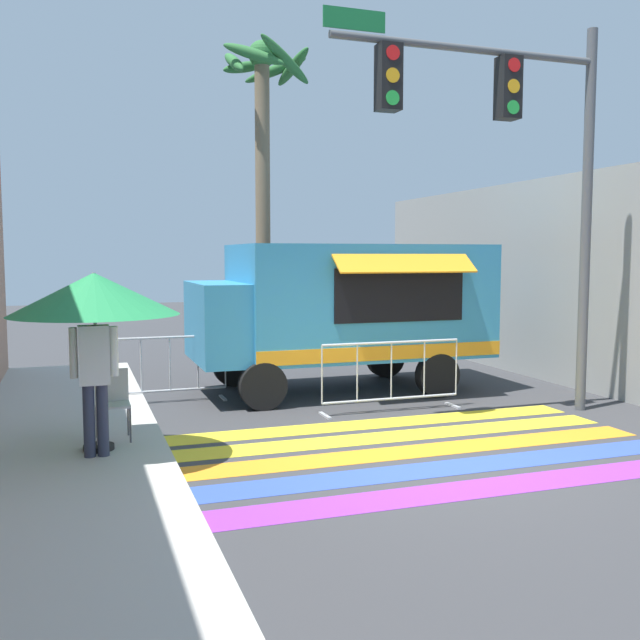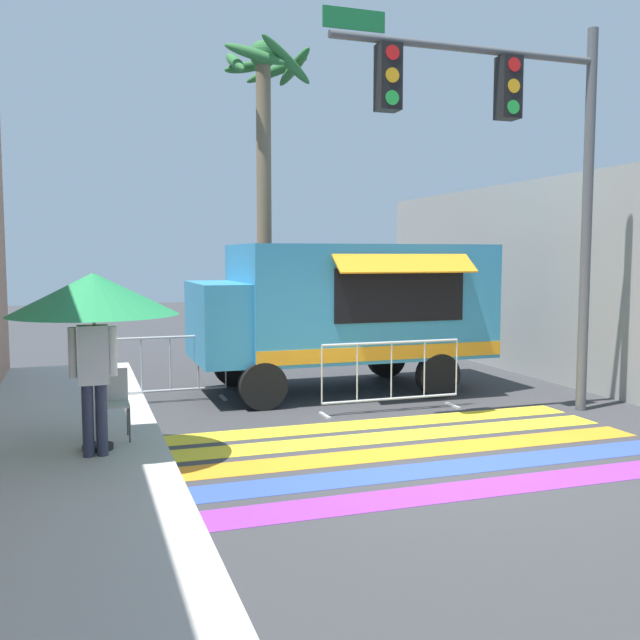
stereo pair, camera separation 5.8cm
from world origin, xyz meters
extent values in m
plane|color=#38383A|center=(0.00, 0.00, 0.00)|extent=(60.00, 60.00, 0.00)
cube|color=gray|center=(4.76, 3.00, 1.99)|extent=(0.20, 16.00, 3.98)
cube|color=purple|center=(0.00, -1.26, 0.00)|extent=(6.40, 0.56, 0.01)
cube|color=#334FB2|center=(0.00, -0.50, 0.00)|extent=(6.40, 0.56, 0.01)
cube|color=orange|center=(0.00, 0.26, 0.00)|extent=(6.40, 0.56, 0.01)
cube|color=yellow|center=(0.00, 1.02, 0.00)|extent=(6.40, 0.56, 0.01)
cube|color=yellow|center=(0.00, 1.78, 0.00)|extent=(6.40, 0.56, 0.01)
cube|color=#338CBF|center=(0.84, 4.35, 1.66)|extent=(4.44, 2.39, 2.00)
cube|color=#338CBF|center=(-1.38, 4.35, 1.33)|extent=(1.57, 2.20, 1.35)
cube|color=#1E232D|center=(-2.12, 4.35, 1.67)|extent=(0.06, 1.91, 0.51)
cube|color=black|center=(1.10, 3.14, 1.81)|extent=(2.35, 0.03, 0.90)
cube|color=orange|center=(1.10, 2.93, 2.34)|extent=(2.45, 0.43, 0.31)
cube|color=orange|center=(0.84, 3.15, 0.83)|extent=(4.44, 0.01, 0.24)
cylinder|color=black|center=(-1.25, 3.25, 0.39)|extent=(0.77, 0.22, 0.77)
cylinder|color=black|center=(-1.25, 5.45, 0.39)|extent=(0.77, 0.22, 0.77)
cylinder|color=black|center=(1.88, 3.25, 0.39)|extent=(0.77, 0.22, 0.77)
cylinder|color=black|center=(1.88, 5.45, 0.39)|extent=(0.77, 0.22, 0.77)
cylinder|color=#515456|center=(3.56, 1.59, 2.96)|extent=(0.16, 0.16, 5.92)
cylinder|color=#515456|center=(1.42, 1.59, 5.42)|extent=(4.28, 0.11, 0.11)
cube|color=black|center=(2.06, 1.56, 4.91)|extent=(0.32, 0.28, 0.90)
cylinder|color=red|center=(2.06, 1.42, 5.21)|extent=(0.20, 0.02, 0.20)
cylinder|color=#F2A519|center=(2.06, 1.42, 4.91)|extent=(0.20, 0.02, 0.20)
cylinder|color=green|center=(2.06, 1.42, 4.61)|extent=(0.20, 0.02, 0.20)
cube|color=black|center=(0.13, 1.56, 4.91)|extent=(0.32, 0.28, 0.90)
cylinder|color=red|center=(0.13, 1.42, 5.21)|extent=(0.20, 0.02, 0.20)
cylinder|color=#F2A519|center=(0.13, 1.42, 4.91)|extent=(0.20, 0.02, 0.20)
cylinder|color=green|center=(0.13, 1.42, 4.61)|extent=(0.20, 0.02, 0.20)
cube|color=#197238|center=(-0.37, 1.57, 5.64)|extent=(0.90, 0.02, 0.28)
cylinder|color=black|center=(-3.84, 1.01, 0.20)|extent=(0.36, 0.36, 0.06)
cylinder|color=#B2B2B7|center=(-3.84, 1.01, 1.22)|extent=(0.04, 0.04, 2.10)
cone|color=#268C4C|center=(-3.84, 1.01, 2.02)|extent=(1.96, 1.96, 0.49)
cylinder|color=#4C4C51|center=(-3.84, 1.21, 0.38)|extent=(0.02, 0.02, 0.43)
cylinder|color=#4C4C51|center=(-3.45, 1.21, 0.38)|extent=(0.02, 0.02, 0.43)
cylinder|color=#4C4C51|center=(-3.84, 1.60, 0.38)|extent=(0.02, 0.02, 0.43)
cylinder|color=#4C4C51|center=(-3.45, 1.60, 0.38)|extent=(0.02, 0.02, 0.43)
cube|color=beige|center=(-3.65, 1.41, 0.62)|extent=(0.41, 0.41, 0.03)
cube|color=beige|center=(-3.65, 1.60, 0.84)|extent=(0.41, 0.03, 0.41)
cylinder|color=#2D3347|center=(-3.94, 0.73, 0.59)|extent=(0.13, 0.13, 0.84)
cylinder|color=#2D3347|center=(-3.79, 0.73, 0.59)|extent=(0.13, 0.13, 0.84)
cube|color=silver|center=(-3.87, 0.73, 1.34)|extent=(0.34, 0.20, 0.68)
cylinder|color=silver|center=(-4.09, 0.73, 1.38)|extent=(0.09, 0.09, 0.57)
cylinder|color=silver|center=(-3.65, 0.73, 1.38)|extent=(0.09, 0.09, 0.57)
sphere|color=brown|center=(-3.87, 0.73, 1.83)|extent=(0.23, 0.23, 0.23)
cylinder|color=#B7BABF|center=(0.64, 2.47, 1.10)|extent=(2.32, 0.04, 0.04)
cylinder|color=#B7BABF|center=(0.64, 2.47, 0.20)|extent=(2.32, 0.04, 0.04)
cylinder|color=#B7BABF|center=(-0.52, 2.47, 0.65)|extent=(0.02, 0.02, 0.90)
cylinder|color=#B7BABF|center=(0.06, 2.47, 0.65)|extent=(0.02, 0.02, 0.90)
cylinder|color=#B7BABF|center=(0.64, 2.47, 0.65)|extent=(0.02, 0.02, 0.90)
cylinder|color=#B7BABF|center=(1.22, 2.47, 0.65)|extent=(0.02, 0.02, 0.90)
cylinder|color=#B7BABF|center=(1.80, 2.47, 0.65)|extent=(0.02, 0.02, 0.90)
cube|color=#B7BABF|center=(-0.47, 2.47, 0.01)|extent=(0.06, 0.44, 0.03)
cube|color=#B7BABF|center=(1.75, 2.47, 0.01)|extent=(0.06, 0.44, 0.03)
cylinder|color=#B7BABF|center=(-2.58, 4.33, 1.10)|extent=(1.88, 0.04, 0.04)
cylinder|color=#B7BABF|center=(-2.58, 4.33, 0.20)|extent=(1.88, 0.04, 0.04)
cylinder|color=#B7BABF|center=(-3.52, 4.33, 0.65)|extent=(0.02, 0.02, 0.90)
cylinder|color=#B7BABF|center=(-3.05, 4.33, 0.65)|extent=(0.02, 0.02, 0.90)
cylinder|color=#B7BABF|center=(-2.58, 4.33, 0.65)|extent=(0.02, 0.02, 0.90)
cylinder|color=#B7BABF|center=(-2.11, 4.33, 0.65)|extent=(0.02, 0.02, 0.90)
cylinder|color=#B7BABF|center=(-1.64, 4.33, 0.65)|extent=(0.02, 0.02, 0.90)
cube|color=#B7BABF|center=(-3.47, 4.33, 0.01)|extent=(0.06, 0.44, 0.03)
cube|color=#B7BABF|center=(-1.69, 4.33, 0.01)|extent=(0.06, 0.44, 0.03)
cylinder|color=#7A664C|center=(0.03, 8.14, 3.38)|extent=(0.33, 0.33, 6.77)
sphere|color=#2D6B33|center=(0.03, 8.14, 6.92)|extent=(0.60, 0.60, 0.60)
ellipsoid|color=#2D6B33|center=(0.79, 8.27, 6.73)|extent=(0.50, 1.56, 0.73)
ellipsoid|color=#2D6B33|center=(0.51, 8.76, 6.76)|extent=(1.41, 1.15, 0.65)
ellipsoid|color=#2D6B33|center=(-0.22, 8.71, 6.75)|extent=(1.26, 0.74, 0.57)
ellipsoid|color=#2D6B33|center=(-0.61, 8.08, 6.68)|extent=(0.35, 1.27, 0.80)
ellipsoid|color=#2D6B33|center=(-0.31, 7.52, 6.73)|extent=(1.34, 0.90, 0.68)
ellipsoid|color=#2D6B33|center=(0.37, 7.43, 6.65)|extent=(1.43, 0.85, 0.99)
camera|label=1|loc=(-4.06, -7.67, 2.47)|focal=40.00mm
camera|label=2|loc=(-4.00, -7.69, 2.47)|focal=40.00mm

